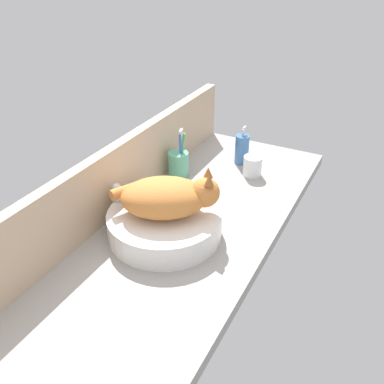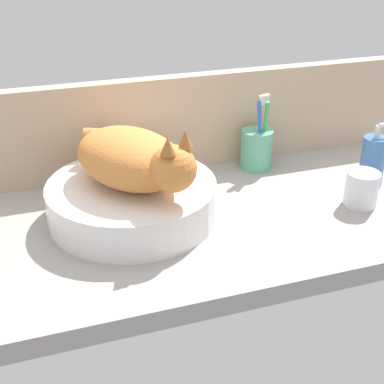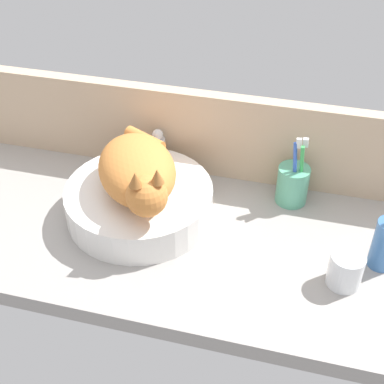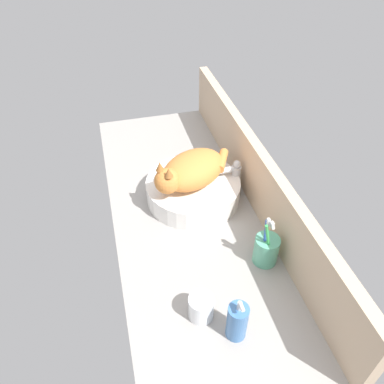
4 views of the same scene
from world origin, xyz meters
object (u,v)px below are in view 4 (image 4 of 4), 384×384
sink_basin (193,190)px  cat (190,171)px  toothbrush_cup (266,249)px  faucet (233,175)px  water_glass (201,308)px  soap_dispenser (237,321)px

sink_basin → cat: 9.74cm
cat → toothbrush_cup: bearing=24.7°
sink_basin → cat: bearing=-57.5°
faucet → water_glass: 54.24cm
cat → water_glass: bearing=-10.9°
sink_basin → faucet: 15.70cm
cat → faucet: size_ratio=2.21×
faucet → toothbrush_cup: bearing=-1.9°
sink_basin → soap_dispenser: size_ratio=2.29×
soap_dispenser → cat: bearing=178.3°
faucet → toothbrush_cup: size_ratio=0.73×
faucet → soap_dispenser: size_ratio=0.91×
soap_dispenser → water_glass: bearing=-135.3°
faucet → toothbrush_cup: 34.47cm
cat → faucet: 17.64cm
sink_basin → cat: (0.73, -1.15, 9.64)cm
sink_basin → faucet: bearing=91.3°
sink_basin → toothbrush_cup: toothbrush_cup is taller
toothbrush_cup → sink_basin: bearing=-157.4°
soap_dispenser → water_glass: size_ratio=1.97×
faucet → soap_dispenser: 58.11cm
cat → water_glass: cat is taller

